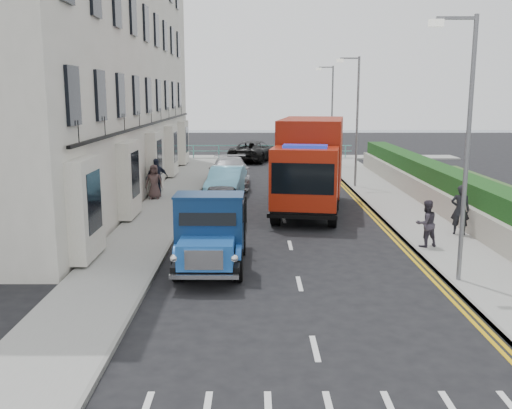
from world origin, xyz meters
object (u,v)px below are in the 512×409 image
at_px(lamp_near, 464,136).
at_px(red_lorry, 310,163).
at_px(lamp_mid, 355,114).
at_px(lamp_far, 330,109).
at_px(bedford_lorry, 210,237).
at_px(pedestrian_east_near, 460,210).
at_px(parked_car_front, 220,204).

relative_size(lamp_near, red_lorry, 0.88).
bearing_deg(lamp_mid, red_lorry, -115.95).
height_order(lamp_mid, lamp_far, same).
xyz_separation_m(lamp_near, bedford_lorry, (-6.65, 1.04, -2.95)).
distance_m(bedford_lorry, pedestrian_east_near, 9.48).
xyz_separation_m(red_lorry, pedestrian_east_near, (4.88, -4.86, -1.11)).
xyz_separation_m(lamp_far, parked_car_front, (-6.78, -18.08, -3.30)).
relative_size(red_lorry, parked_car_front, 1.93).
xyz_separation_m(lamp_far, pedestrian_east_near, (1.92, -20.93, -2.98)).
height_order(red_lorry, pedestrian_east_near, red_lorry).
distance_m(lamp_mid, red_lorry, 7.01).
bearing_deg(pedestrian_east_near, red_lorry, -27.10).
height_order(red_lorry, parked_car_front, red_lorry).
relative_size(bedford_lorry, parked_car_front, 1.19).
bearing_deg(parked_car_front, red_lorry, 28.05).
distance_m(lamp_mid, bedford_lorry, 16.64).
bearing_deg(lamp_near, lamp_far, 90.00).
bearing_deg(red_lorry, lamp_mid, 73.61).
xyz_separation_m(lamp_near, lamp_far, (0.00, 26.00, 0.00)).
bearing_deg(lamp_far, pedestrian_east_near, -84.75).
xyz_separation_m(lamp_far, bedford_lorry, (-6.65, -24.96, -2.95)).
bearing_deg(red_lorry, lamp_far, 89.14).
height_order(lamp_mid, pedestrian_east_near, lamp_mid).
xyz_separation_m(bedford_lorry, red_lorry, (3.70, 8.89, 1.07)).
bearing_deg(pedestrian_east_near, lamp_far, -66.93).
bearing_deg(bedford_lorry, lamp_far, 75.88).
xyz_separation_m(lamp_near, pedestrian_east_near, (1.92, 5.07, -2.98)).
height_order(lamp_near, red_lorry, lamp_near).
xyz_separation_m(bedford_lorry, pedestrian_east_near, (8.58, 4.03, -0.03)).
bearing_deg(pedestrian_east_near, lamp_near, 87.05).
distance_m(bedford_lorry, parked_car_front, 6.89).
distance_m(parked_car_front, pedestrian_east_near, 9.16).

